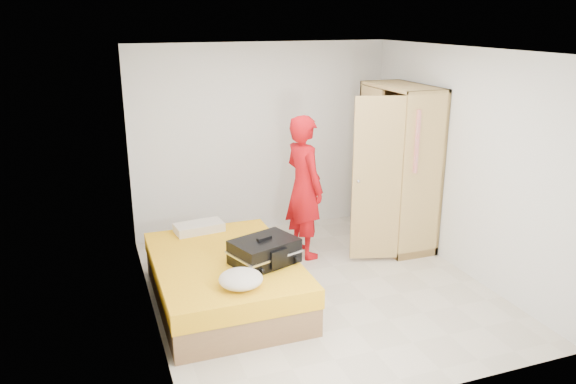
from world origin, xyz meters
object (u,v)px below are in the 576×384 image
object	(u,v)px
person	(304,187)
round_cushion	(241,279)
wardrobe	(396,171)
suitcase	(265,251)
bed	(225,280)

from	to	relation	value
person	round_cushion	distance (m)	2.03
wardrobe	suitcase	xyz separation A→B (m)	(-2.14, -1.07, -0.37)
wardrobe	bed	bearing A→B (deg)	-161.87
bed	round_cushion	bearing A→B (deg)	-90.32
round_cushion	bed	bearing A→B (deg)	89.68
wardrobe	person	size ratio (longest dim) A/B	1.17
wardrobe	person	world-z (taller)	wardrobe
person	suitcase	xyz separation A→B (m)	(-0.88, -1.13, -0.27)
wardrobe	person	bearing A→B (deg)	177.11
person	bed	bearing A→B (deg)	113.76
wardrobe	round_cushion	world-z (taller)	wardrobe
bed	wardrobe	distance (m)	2.74
bed	round_cushion	distance (m)	0.76
wardrobe	round_cushion	bearing A→B (deg)	-149.08
bed	wardrobe	bearing A→B (deg)	18.13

